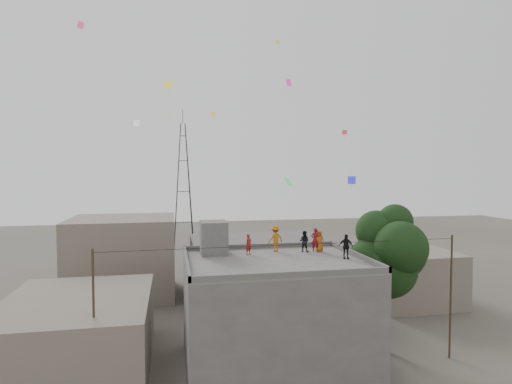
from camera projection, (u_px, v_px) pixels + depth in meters
ground at (275, 366)px, 24.46m from camera, size 140.00×140.00×0.00m
main_building at (275, 314)px, 24.31m from camera, size 10.00×8.00×6.10m
parapet at (275, 258)px, 24.14m from camera, size 10.00×8.00×0.30m
stair_head_box at (214, 238)px, 26.03m from camera, size 1.60×1.80×2.00m
neighbor_west at (78, 333)px, 24.19m from camera, size 8.00×10.00×4.00m
neighbor_north at (259, 267)px, 38.44m from camera, size 12.00×9.00×5.00m
neighbor_northwest at (123, 257)px, 38.02m from camera, size 9.00×8.00×7.00m
neighbor_east at (405, 275)px, 36.86m from camera, size 7.00×8.00×4.40m
tree at (389, 254)px, 26.16m from camera, size 4.90×4.60×9.10m
utility_line at (289, 307)px, 23.14m from camera, size 20.12×0.62×7.40m
transmission_tower at (183, 185)px, 62.41m from camera, size 2.97×2.97×20.01m
person_red_adult at (315, 240)px, 26.75m from camera, size 0.62×0.49×1.50m
person_orange_child at (319, 241)px, 26.75m from camera, size 0.77×0.65×1.33m
person_dark_child at (304, 241)px, 26.74m from camera, size 0.81×0.78×1.32m
person_dark_adult at (346, 246)px, 24.64m from camera, size 0.89×0.53×1.42m
person_orange_adult at (275, 239)px, 26.84m from camera, size 1.19×0.91×1.63m
person_red_child at (249, 244)px, 25.80m from camera, size 0.54×0.51×1.25m
kites at (250, 113)px, 30.47m from camera, size 19.70×17.58×12.96m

